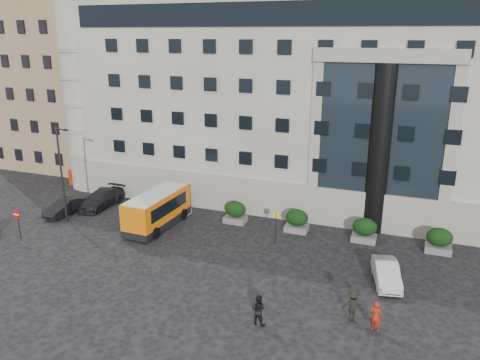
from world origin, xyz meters
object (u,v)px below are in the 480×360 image
object	(u,v)px
hedge_b	(235,212)
hedge_c	(297,220)
hedge_d	(364,230)
red_truck	(92,170)
hedge_e	(439,240)
parked_car_b	(65,207)
pedestrian_c	(353,305)
white_taxi	(386,273)
parked_car_d	(120,183)
bus_stop_sign	(276,222)
pedestrian_b	(258,310)
parked_car_c	(101,199)
hedge_a	(179,204)
minibus	(157,208)
no_entry_sign	(18,219)
pedestrian_a	(376,316)
street_lamp	(62,171)

from	to	relation	value
hedge_b	hedge_c	xyz separation A→B (m)	(5.20, 0.00, 0.00)
hedge_d	red_truck	distance (m)	28.97
hedge_b	hedge_e	size ratio (longest dim) A/B	1.00
parked_car_b	pedestrian_c	size ratio (longest dim) A/B	2.18
white_taxi	parked_car_d	bearing A→B (deg)	147.36
hedge_c	parked_car_d	xyz separation A→B (m)	(-18.97, 3.74, -0.25)
bus_stop_sign	pedestrian_b	xyz separation A→B (m)	(2.00, -9.98, -0.86)
red_truck	parked_car_d	distance (m)	4.60
hedge_c	hedge_e	world-z (taller)	same
hedge_d	pedestrian_b	world-z (taller)	hedge_d
parked_car_c	pedestrian_c	world-z (taller)	pedestrian_c
parked_car_c	pedestrian_b	distance (m)	22.46
hedge_e	red_truck	xyz separation A→B (m)	(-33.72, 5.07, 0.38)
hedge_a	pedestrian_b	distance (m)	17.19
parked_car_d	pedestrian_b	xyz separation A→B (m)	(20.07, -16.52, 0.20)
bus_stop_sign	red_truck	size ratio (longest dim) A/B	0.53
white_taxi	parked_car_b	bearing A→B (deg)	162.58
hedge_c	minibus	distance (m)	11.20
hedge_b	no_entry_sign	distance (m)	16.74
hedge_d	parked_car_c	distance (m)	23.12
hedge_d	hedge_e	xyz separation A→B (m)	(5.20, 0.00, 0.00)
hedge_d	parked_car_b	world-z (taller)	hedge_d
hedge_b	hedge_e	world-z (taller)	same
hedge_a	white_taxi	xyz separation A→B (m)	(17.62, -5.81, -0.26)
parked_car_b	pedestrian_a	size ratio (longest dim) A/B	2.27
hedge_d	parked_car_c	size ratio (longest dim) A/B	0.36
hedge_b	pedestrian_c	bearing A→B (deg)	-44.12
bus_stop_sign	pedestrian_a	bearing A→B (deg)	-46.60
hedge_c	parked_car_d	bearing A→B (deg)	168.84
parked_car_d	hedge_e	bearing A→B (deg)	1.94
minibus	white_taxi	size ratio (longest dim) A/B	1.68
street_lamp	parked_car_d	world-z (taller)	street_lamp
parked_car_c	parked_car_d	distance (m)	4.68
hedge_e	pedestrian_a	world-z (taller)	hedge_e
hedge_b	parked_car_b	xyz separation A→B (m)	(-14.46, -3.54, -0.27)
bus_stop_sign	minibus	distance (m)	9.87
bus_stop_sign	parked_car_b	size ratio (longest dim) A/B	0.64
street_lamp	parked_car_c	size ratio (longest dim) A/B	1.58
pedestrian_a	hedge_a	bearing A→B (deg)	-24.25
parked_car_c	pedestrian_a	xyz separation A→B (m)	(24.95, -10.39, 0.14)
hedge_a	parked_car_b	size ratio (longest dim) A/B	0.46
hedge_c	white_taxi	bearing A→B (deg)	-38.81
hedge_e	pedestrian_b	xyz separation A→B (m)	(-9.30, -12.78, -0.06)
parked_car_c	white_taxi	bearing A→B (deg)	-9.94
street_lamp	parked_car_b	size ratio (longest dim) A/B	2.01
hedge_d	pedestrian_b	size ratio (longest dim) A/B	1.06
street_lamp	pedestrian_b	bearing A→B (deg)	-22.33
hedge_c	bus_stop_sign	bearing A→B (deg)	-107.82
hedge_e	parked_car_d	distance (m)	29.61
no_entry_sign	pedestrian_b	xyz separation A→B (m)	(20.50, -3.94, -0.78)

